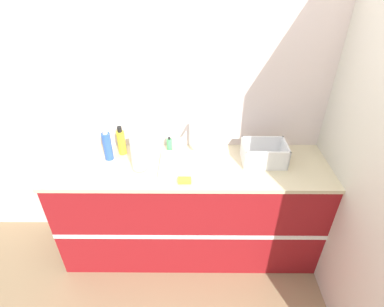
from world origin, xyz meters
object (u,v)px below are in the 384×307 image
soap_dispenser (169,144)px  dish_rack (264,155)px  bottle_yellow (121,142)px  bottle_blue (107,146)px  paper_towel_roll (138,152)px  sink (195,162)px

soap_dispenser → dish_rack: bearing=-12.5°
bottle_yellow → soap_dispenser: size_ratio=2.01×
dish_rack → bottle_blue: (-1.19, 0.03, 0.06)m
paper_towel_roll → bottle_yellow: 0.27m
sink → paper_towel_roll: 0.43m
bottle_blue → bottle_yellow: bearing=41.0°
sink → dish_rack: (0.52, 0.03, 0.04)m
dish_rack → bottle_blue: size_ratio=1.19×
paper_towel_roll → bottle_blue: size_ratio=1.04×
paper_towel_roll → bottle_blue: 0.29m
dish_rack → soap_dispenser: size_ratio=2.71×
bottle_blue → paper_towel_roll: bearing=-25.9°
sink → bottle_blue: sink is taller
bottle_yellow → paper_towel_roll: bearing=-50.2°
paper_towel_roll → dish_rack: bearing=5.5°
sink → dish_rack: bearing=3.4°
paper_towel_roll → dish_rack: 0.94m
dish_rack → soap_dispenser: dish_rack is taller
soap_dispenser → paper_towel_roll: bearing=-128.8°
paper_towel_roll → bottle_blue: bearing=154.1°
paper_towel_roll → soap_dispenser: size_ratio=2.37×
paper_towel_roll → bottle_yellow: (-0.17, 0.20, -0.04)m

